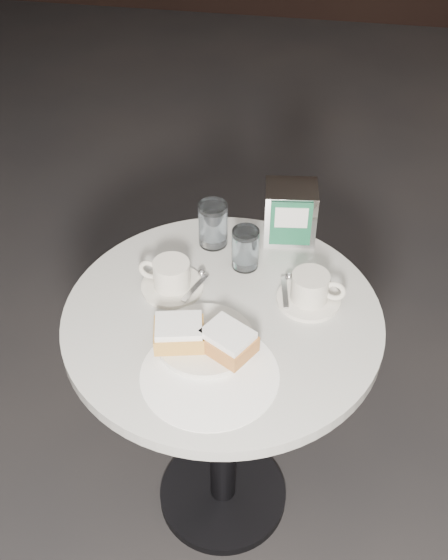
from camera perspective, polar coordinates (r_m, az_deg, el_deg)
ground at (r=2.12m, az=-0.09°, el=-17.16°), size 7.00×7.00×0.00m
cafe_table at (r=1.67m, az=-0.11°, el=-7.64°), size 0.70×0.70×0.74m
sugar_spill at (r=1.41m, az=-1.17°, el=-7.69°), size 0.31×0.31×0.00m
beignet_plate at (r=1.44m, az=-1.62°, el=-4.75°), size 0.23×0.23×0.07m
coffee_cup_left at (r=1.57m, az=-4.31°, el=0.23°), size 0.16×0.16×0.07m
coffee_cup_right at (r=1.55m, az=7.03°, el=-0.82°), size 0.16×0.16×0.07m
water_glass_left at (r=1.68m, az=-0.90°, el=4.51°), size 0.08×0.08×0.11m
water_glass_right at (r=1.61m, az=1.75°, el=2.54°), size 0.06×0.06×0.10m
napkin_dispenser at (r=1.69m, az=5.40°, el=5.48°), size 0.13×0.12×0.14m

